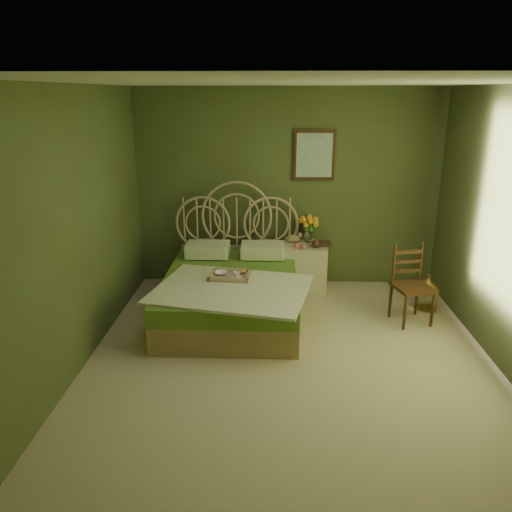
{
  "coord_description": "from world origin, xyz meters",
  "views": [
    {
      "loc": [
        -0.18,
        -4.32,
        2.52
      ],
      "look_at": [
        -0.37,
        1.0,
        0.77
      ],
      "focal_mm": 35.0,
      "sensor_mm": 36.0,
      "label": 1
    }
  ],
  "objects_px": {
    "bed": "(231,289)",
    "nightstand": "(305,262)",
    "birdcage": "(427,294)",
    "chair": "(412,279)"
  },
  "relations": [
    {
      "from": "bed",
      "to": "nightstand",
      "type": "bearing_deg",
      "value": 43.27
    },
    {
      "from": "bed",
      "to": "birdcage",
      "type": "relative_size",
      "value": 5.66
    },
    {
      "from": "chair",
      "to": "birdcage",
      "type": "bearing_deg",
      "value": 30.77
    },
    {
      "from": "birdcage",
      "to": "chair",
      "type": "bearing_deg",
      "value": -134.23
    },
    {
      "from": "nightstand",
      "to": "chair",
      "type": "distance_m",
      "value": 1.5
    },
    {
      "from": "nightstand",
      "to": "birdcage",
      "type": "height_order",
      "value": "nightstand"
    },
    {
      "from": "bed",
      "to": "nightstand",
      "type": "height_order",
      "value": "bed"
    },
    {
      "from": "bed",
      "to": "birdcage",
      "type": "xyz_separation_m",
      "value": [
        2.36,
        0.22,
        -0.11
      ]
    },
    {
      "from": "chair",
      "to": "nightstand",
      "type": "bearing_deg",
      "value": 126.13
    },
    {
      "from": "bed",
      "to": "birdcage",
      "type": "distance_m",
      "value": 2.38
    }
  ]
}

